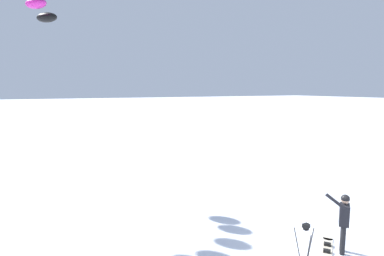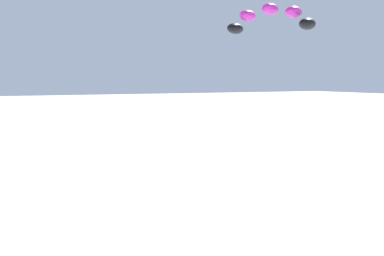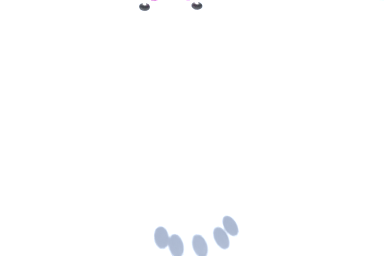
# 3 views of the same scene
# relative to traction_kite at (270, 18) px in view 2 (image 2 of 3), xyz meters

# --- Properties ---
(traction_kite) EXTENTS (3.17, 3.55, 1.14)m
(traction_kite) POSITION_rel_traction_kite_xyz_m (0.00, 0.00, 0.00)
(traction_kite) COLOR black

